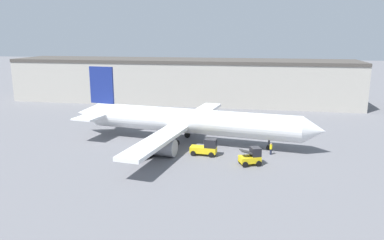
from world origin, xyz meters
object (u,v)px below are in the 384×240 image
object	(u,v)px
airplane	(186,121)
belt_loader_truck	(251,157)
ground_crew_worker	(271,148)
pushback_tug	(206,148)
baggage_tug	(142,151)

from	to	relation	value
airplane	belt_loader_truck	size ratio (longest dim) A/B	12.92
ground_crew_worker	pushback_tug	size ratio (longest dim) A/B	0.45
airplane	ground_crew_worker	distance (m)	13.37
ground_crew_worker	belt_loader_truck	xyz separation A→B (m)	(-2.51, -4.61, 0.16)
belt_loader_truck	airplane	bearing A→B (deg)	116.85
ground_crew_worker	pushback_tug	distance (m)	8.89
ground_crew_worker	belt_loader_truck	distance (m)	5.26
airplane	pushback_tug	world-z (taller)	airplane
airplane	baggage_tug	size ratio (longest dim) A/B	12.61
airplane	baggage_tug	distance (m)	9.74
airplane	pushback_tug	distance (m)	7.32
airplane	ground_crew_worker	xyz separation A→B (m)	(12.57, -3.92, -2.33)
airplane	ground_crew_worker	world-z (taller)	airplane
airplane	ground_crew_worker	size ratio (longest dim) A/B	23.79
baggage_tug	belt_loader_truck	distance (m)	14.27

